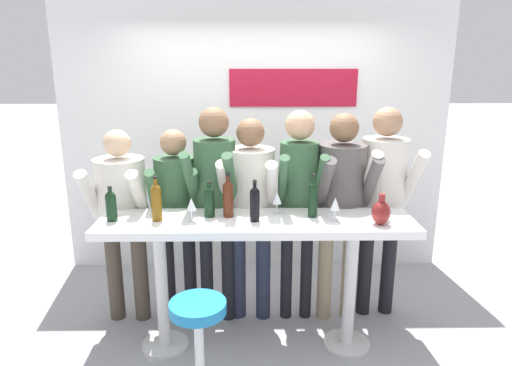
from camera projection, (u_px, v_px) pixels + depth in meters
ground_plane at (256, 345)px, 3.54m from camera, size 40.00×40.00×0.00m
back_wall at (254, 137)px, 4.62m from camera, size 3.87×0.12×2.76m
tasting_table at (256, 243)px, 3.32m from camera, size 2.27×0.52×1.03m
bar_stool at (199, 338)px, 2.81m from camera, size 0.37×0.37×0.73m
person_far_left at (122, 208)px, 3.65m from camera, size 0.49×0.56×1.62m
person_left at (176, 204)px, 3.73m from camera, size 0.42×0.52×1.61m
person_center_left at (215, 191)px, 3.62m from camera, size 0.43×0.57×1.80m
person_center at (250, 200)px, 3.66m from camera, size 0.49×0.58×1.71m
person_center_right at (298, 192)px, 3.64m from camera, size 0.37×0.52×1.77m
person_right at (341, 196)px, 3.65m from camera, size 0.48×0.58×1.75m
person_far_right at (383, 191)px, 3.71m from camera, size 0.46×0.57×1.79m
wine_bottle_0 at (228, 197)px, 3.29m from camera, size 0.08×0.08×0.32m
wine_bottle_1 at (209, 200)px, 3.30m from camera, size 0.08×0.08×0.27m
wine_bottle_2 at (255, 202)px, 3.20m from camera, size 0.07×0.07×0.30m
wine_bottle_3 at (111, 205)px, 3.22m from camera, size 0.08×0.08×0.25m
wine_bottle_4 at (156, 200)px, 3.22m from camera, size 0.07×0.07×0.32m
wine_bottle_5 at (313, 198)px, 3.29m from camera, size 0.07×0.07×0.32m
wine_glass_0 at (277, 199)px, 3.34m from camera, size 0.07×0.07×0.18m
wine_glass_1 at (191, 205)px, 3.19m from camera, size 0.07×0.07×0.18m
wine_glass_2 at (335, 205)px, 3.20m from camera, size 0.07×0.07×0.18m
decorative_vase at (381, 212)px, 3.15m from camera, size 0.13×0.13×0.22m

